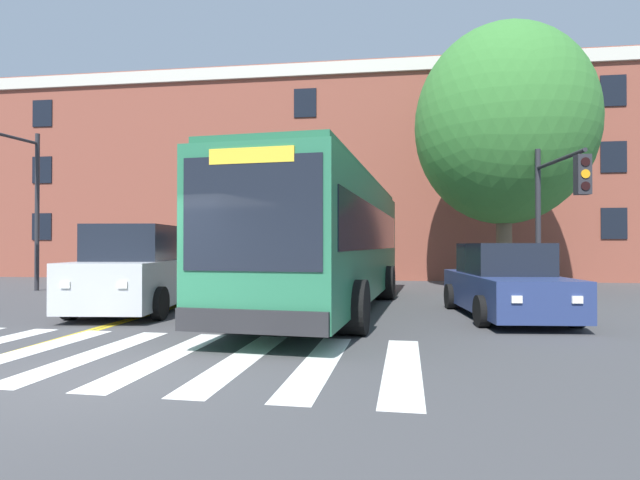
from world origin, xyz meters
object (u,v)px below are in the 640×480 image
city_bus (330,239)px  car_silver_near_lane (142,270)px  car_white_behind_bus (345,257)px  traffic_light_far_corner (7,180)px  car_navy_far_lane (504,283)px  traffic_light_near_corner (557,198)px  street_tree_curbside_large (504,125)px

city_bus → car_silver_near_lane: bearing=-168.5°
car_white_behind_bus → traffic_light_far_corner: size_ratio=0.81×
car_white_behind_bus → car_navy_far_lane: bearing=-67.7°
traffic_light_near_corner → traffic_light_far_corner: traffic_light_far_corner is taller
street_tree_curbside_large → car_silver_near_lane: bearing=-146.8°
traffic_light_near_corner → street_tree_curbside_large: 5.30m
city_bus → car_white_behind_bus: city_bus is taller
car_navy_far_lane → traffic_light_far_corner: traffic_light_far_corner is taller
car_silver_near_lane → traffic_light_near_corner: 11.46m
city_bus → traffic_light_far_corner: bearing=168.0°
car_navy_far_lane → traffic_light_near_corner: bearing=51.6°
car_navy_far_lane → street_tree_curbside_large: size_ratio=0.51×
car_white_behind_bus → traffic_light_far_corner: (-11.01, -8.46, 2.86)m
car_navy_far_lane → traffic_light_far_corner: 16.47m
car_white_behind_bus → street_tree_curbside_large: bearing=-38.5°
city_bus → car_navy_far_lane: size_ratio=2.41×
city_bus → street_tree_curbside_large: size_ratio=1.22×
car_silver_near_lane → traffic_light_near_corner: bearing=13.3°
car_silver_near_lane → traffic_light_far_corner: bearing=153.2°
car_navy_far_lane → car_white_behind_bus: 12.72m
street_tree_curbside_large → car_navy_far_lane: bearing=-102.4°
street_tree_curbside_large → traffic_light_far_corner: bearing=-168.7°
traffic_light_near_corner → car_navy_far_lane: bearing=-128.4°
car_white_behind_bus → traffic_light_far_corner: traffic_light_far_corner is taller
car_white_behind_bus → city_bus: bearing=-87.0°
car_navy_far_lane → traffic_light_near_corner: traffic_light_near_corner is taller
city_bus → traffic_light_far_corner: size_ratio=2.04×
car_navy_far_lane → traffic_light_far_corner: (-15.82, 3.31, 3.16)m
city_bus → car_white_behind_bus: size_ratio=2.52×
car_navy_far_lane → traffic_light_near_corner: 3.86m
car_silver_near_lane → car_white_behind_bus: size_ratio=1.12×
car_silver_near_lane → traffic_light_near_corner: size_ratio=1.14×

